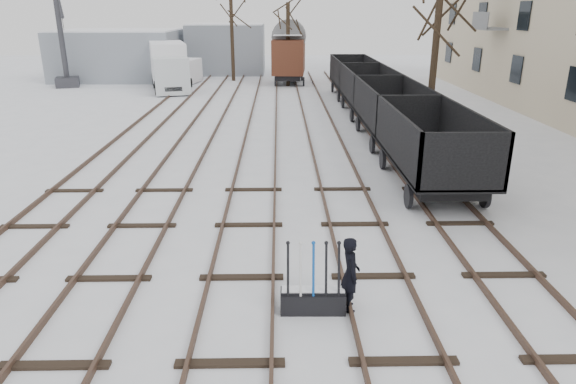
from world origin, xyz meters
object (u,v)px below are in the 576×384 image
(freight_wagon_a, at_px, (430,158))
(crane, at_px, (65,57))
(ground_frame, at_px, (313,299))
(box_van_wagon, at_px, (289,55))
(worker, at_px, (350,274))
(panel_van, at_px, (181,72))
(lorry, at_px, (169,66))

(freight_wagon_a, relative_size, crane, 0.76)
(ground_frame, height_order, box_van_wagon, box_van_wagon)
(freight_wagon_a, distance_m, box_van_wagon, 26.44)
(ground_frame, relative_size, freight_wagon_a, 0.23)
(box_van_wagon, relative_size, crane, 0.63)
(worker, relative_size, panel_van, 0.33)
(ground_frame, distance_m, freight_wagon_a, 8.96)
(lorry, height_order, crane, crane)
(box_van_wagon, distance_m, lorry, 9.69)
(freight_wagon_a, distance_m, panel_van, 28.43)
(ground_frame, distance_m, lorry, 31.75)
(lorry, distance_m, panel_van, 2.75)
(lorry, relative_size, panel_van, 1.65)
(freight_wagon_a, relative_size, panel_van, 1.35)
(ground_frame, xyz_separation_m, freight_wagon_a, (4.47, 7.73, 0.72))
(ground_frame, bearing_deg, panel_van, 105.42)
(box_van_wagon, bearing_deg, panel_van, -170.66)
(ground_frame, bearing_deg, worker, 8.68)
(ground_frame, height_order, crane, crane)
(box_van_wagon, xyz_separation_m, crane, (-17.40, -1.56, -0.05))
(lorry, distance_m, crane, 8.53)
(ground_frame, distance_m, box_van_wagon, 33.86)
(lorry, bearing_deg, crane, 153.27)
(panel_van, height_order, crane, crane)
(box_van_wagon, distance_m, crane, 17.47)
(ground_frame, relative_size, lorry, 0.19)
(ground_frame, relative_size, crane, 0.18)
(worker, relative_size, lorry, 0.20)
(freight_wagon_a, bearing_deg, crane, 131.48)
(ground_frame, height_order, panel_van, panel_van)
(lorry, bearing_deg, worker, -87.01)
(ground_frame, height_order, freight_wagon_a, freight_wagon_a)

